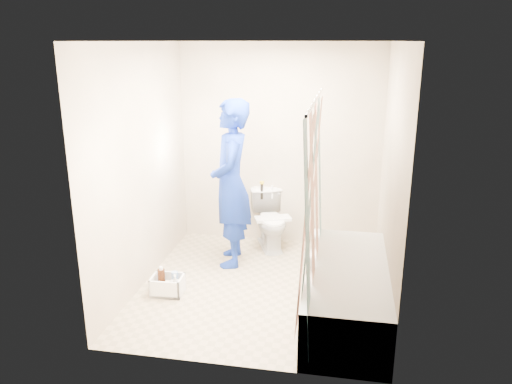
% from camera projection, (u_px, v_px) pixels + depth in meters
% --- Properties ---
extents(floor, '(2.60, 2.60, 0.00)m').
position_uv_depth(floor, '(261.00, 287.00, 5.07)').
color(floor, tan).
rests_on(floor, ground).
extents(ceiling, '(2.40, 2.60, 0.02)m').
position_uv_depth(ceiling, '(262.00, 41.00, 4.37)').
color(ceiling, white).
rests_on(ceiling, wall_back).
extents(wall_back, '(2.40, 0.02, 2.40)m').
position_uv_depth(wall_back, '(280.00, 146.00, 5.95)').
color(wall_back, beige).
rests_on(wall_back, ground).
extents(wall_front, '(2.40, 0.02, 2.40)m').
position_uv_depth(wall_front, '(230.00, 220.00, 3.50)').
color(wall_front, beige).
rests_on(wall_front, ground).
extents(wall_left, '(0.02, 2.60, 2.40)m').
position_uv_depth(wall_left, '(142.00, 168.00, 4.93)').
color(wall_left, beige).
rests_on(wall_left, ground).
extents(wall_right, '(0.02, 2.60, 2.40)m').
position_uv_depth(wall_right, '(391.00, 179.00, 4.52)').
color(wall_right, beige).
rests_on(wall_right, ground).
extents(bathtub, '(0.70, 1.75, 0.50)m').
position_uv_depth(bathtub, '(346.00, 290.00, 4.45)').
color(bathtub, silver).
rests_on(bathtub, ground).
extents(curtain_rod, '(0.02, 1.90, 0.02)m').
position_uv_depth(curtain_rod, '(316.00, 99.00, 4.02)').
color(curtain_rod, silver).
rests_on(curtain_rod, wall_back).
extents(shower_curtain, '(0.06, 1.75, 1.80)m').
position_uv_depth(shower_curtain, '(312.00, 209.00, 4.29)').
color(shower_curtain, white).
rests_on(shower_curtain, curtain_rod).
extents(toilet, '(0.60, 0.76, 0.68)m').
position_uv_depth(toilet, '(271.00, 220.00, 5.98)').
color(toilet, white).
rests_on(toilet, ground).
extents(tank_lid, '(0.46, 0.32, 0.03)m').
position_uv_depth(tank_lid, '(273.00, 219.00, 5.86)').
color(tank_lid, white).
rests_on(tank_lid, toilet).
extents(tank_internals, '(0.16, 0.09, 0.22)m').
position_uv_depth(tank_internals, '(265.00, 190.00, 6.05)').
color(tank_internals, black).
rests_on(tank_internals, toilet).
extents(plumber, '(0.56, 0.74, 1.83)m').
position_uv_depth(plumber, '(231.00, 184.00, 5.40)').
color(plumber, '#0E1D92').
rests_on(plumber, ground).
extents(cleaning_caddy, '(0.32, 0.26, 0.24)m').
position_uv_depth(cleaning_caddy, '(169.00, 286.00, 4.92)').
color(cleaning_caddy, white).
rests_on(cleaning_caddy, ground).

